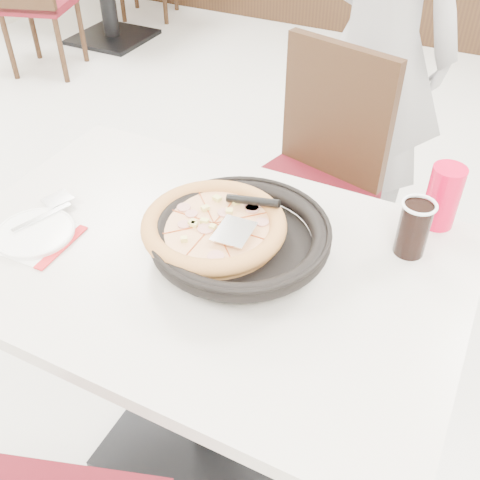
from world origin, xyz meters
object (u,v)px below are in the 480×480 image
at_px(side_plate, 35,233).
at_px(cola_glass, 413,230).
at_px(main_table, 207,356).
at_px(pizza_pan, 240,243).
at_px(pizza, 214,231).
at_px(red_cup, 443,197).
at_px(diner_person, 378,48).
at_px(chair_far, 299,193).

bearing_deg(side_plate, cola_glass, 23.00).
bearing_deg(main_table, side_plate, -162.64).
distance_m(pizza_pan, side_plate, 0.50).
height_order(pizza_pan, pizza, pizza).
height_order(pizza_pan, side_plate, pizza_pan).
distance_m(main_table, red_cup, 0.74).
xyz_separation_m(side_plate, cola_glass, (0.82, 0.35, 0.06)).
distance_m(main_table, pizza, 0.44).
bearing_deg(pizza, red_cup, 37.57).
bearing_deg(main_table, diner_person, 87.53).
bearing_deg(pizza, diner_person, 88.55).
distance_m(side_plate, cola_glass, 0.89).
height_order(main_table, red_cup, red_cup).
bearing_deg(pizza, chair_far, 93.55).
bearing_deg(red_cup, chair_far, 145.08).
distance_m(red_cup, diner_person, 0.98).
height_order(chair_far, pizza_pan, chair_far).
relative_size(pizza, side_plate, 1.62).
bearing_deg(side_plate, diner_person, 72.10).
relative_size(main_table, cola_glass, 9.23).
bearing_deg(main_table, chair_far, 91.55).
bearing_deg(pizza, pizza_pan, 7.27).
bearing_deg(chair_far, pizza_pan, 113.62).
bearing_deg(main_table, pizza_pan, 20.95).
xyz_separation_m(main_table, diner_person, (0.05, 1.25, 0.44)).
bearing_deg(side_plate, red_cup, 29.63).
distance_m(main_table, chair_far, 0.71).
bearing_deg(chair_far, diner_person, -82.72).
xyz_separation_m(main_table, chair_far, (-0.02, 0.70, 0.10)).
xyz_separation_m(pizza_pan, red_cup, (0.38, 0.33, 0.04)).
distance_m(pizza_pan, diner_person, 1.22).
xyz_separation_m(main_table, pizza_pan, (0.08, 0.03, 0.42)).
xyz_separation_m(chair_far, pizza_pan, (0.10, -0.67, 0.32)).
relative_size(pizza_pan, diner_person, 0.20).
height_order(cola_glass, red_cup, red_cup).
bearing_deg(main_table, cola_glass, 27.77).
xyz_separation_m(main_table, cola_glass, (0.43, 0.22, 0.44)).
distance_m(main_table, pizza_pan, 0.43).
xyz_separation_m(main_table, pizza, (0.02, 0.02, 0.44)).
xyz_separation_m(pizza, cola_glass, (0.40, 0.20, 0.00)).
relative_size(chair_far, diner_person, 0.58).
distance_m(pizza_pan, red_cup, 0.50).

